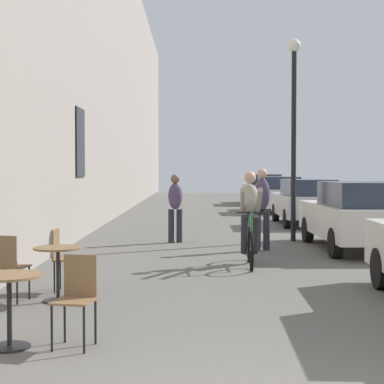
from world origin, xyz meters
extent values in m
cube|color=gray|center=(-3.45, 14.00, 5.57)|extent=(0.50, 68.00, 11.15)
cube|color=black|center=(-3.18, 11.64, 2.42)|extent=(0.04, 1.10, 1.70)
cylinder|color=black|center=(-2.19, 2.22, 0.01)|extent=(0.40, 0.40, 0.02)
cylinder|color=black|center=(-2.19, 2.22, 0.36)|extent=(0.05, 0.05, 0.67)
cylinder|color=brown|center=(-2.19, 2.22, 0.71)|extent=(0.64, 0.64, 0.02)
cylinder|color=black|center=(-1.43, 2.03, 0.23)|extent=(0.02, 0.02, 0.45)
cylinder|color=black|center=(-1.75, 2.09, 0.23)|extent=(0.02, 0.02, 0.45)
cylinder|color=black|center=(-1.37, 2.35, 0.23)|extent=(0.02, 0.02, 0.45)
cylinder|color=black|center=(-1.69, 2.41, 0.23)|extent=(0.02, 0.02, 0.45)
cube|color=brown|center=(-1.56, 2.22, 0.46)|extent=(0.44, 0.44, 0.02)
cube|color=brown|center=(-1.52, 2.40, 0.68)|extent=(0.34, 0.08, 0.42)
cylinder|color=black|center=(-2.17, 4.36, 0.01)|extent=(0.40, 0.40, 0.02)
cylinder|color=black|center=(-2.17, 4.36, 0.36)|extent=(0.05, 0.05, 0.67)
cylinder|color=brown|center=(-2.17, 4.36, 0.71)|extent=(0.64, 0.64, 0.02)
cylinder|color=black|center=(-2.90, 4.56, 0.23)|extent=(0.02, 0.02, 0.45)
cylinder|color=black|center=(-2.59, 4.48, 0.23)|extent=(0.02, 0.02, 0.45)
cylinder|color=black|center=(-2.66, 4.17, 0.23)|extent=(0.02, 0.02, 0.45)
cube|color=brown|center=(-2.78, 4.36, 0.46)|extent=(0.46, 0.46, 0.02)
cube|color=brown|center=(-2.82, 4.19, 0.68)|extent=(0.34, 0.10, 0.42)
cylinder|color=black|center=(-2.01, 5.21, 0.23)|extent=(0.02, 0.02, 0.45)
cylinder|color=black|center=(-2.02, 4.88, 0.23)|extent=(0.02, 0.02, 0.45)
cylinder|color=black|center=(-2.33, 5.22, 0.23)|extent=(0.02, 0.02, 0.45)
cylinder|color=black|center=(-2.34, 4.90, 0.23)|extent=(0.02, 0.02, 0.45)
cube|color=brown|center=(-2.17, 5.05, 0.46)|extent=(0.40, 0.40, 0.02)
cube|color=brown|center=(-2.35, 5.06, 0.68)|extent=(0.03, 0.34, 0.42)
torus|color=black|center=(0.62, 6.88, 0.33)|extent=(0.09, 0.71, 0.71)
torus|color=black|center=(0.67, 7.93, 0.33)|extent=(0.09, 0.71, 0.71)
cylinder|color=#2D6B38|center=(0.67, 7.84, 0.61)|extent=(0.05, 0.22, 0.58)
cylinder|color=#2D6B38|center=(0.64, 7.34, 0.95)|extent=(0.08, 0.83, 0.14)
cylinder|color=#2D6B38|center=(0.62, 6.90, 0.67)|extent=(0.04, 0.09, 0.67)
cylinder|color=#2D6B38|center=(0.65, 7.43, 0.37)|extent=(0.09, 1.00, 0.12)
cylinder|color=black|center=(0.62, 6.93, 1.00)|extent=(0.52, 0.05, 0.03)
ellipsoid|color=black|center=(0.66, 7.75, 0.93)|extent=(0.12, 0.24, 0.06)
ellipsoid|color=#9E9384|center=(0.66, 7.67, 1.21)|extent=(0.36, 0.37, 0.59)
sphere|color=tan|center=(0.66, 7.63, 1.60)|extent=(0.22, 0.22, 0.22)
cylinder|color=#26262D|center=(0.75, 7.58, 0.55)|extent=(0.15, 0.40, 0.75)
cylinder|color=#26262D|center=(0.55, 7.59, 0.55)|extent=(0.15, 0.40, 0.75)
cylinder|color=#9E9384|center=(0.78, 7.27, 1.20)|extent=(0.11, 0.75, 0.48)
cylinder|color=#9E9384|center=(0.50, 7.28, 1.20)|extent=(0.14, 0.75, 0.48)
cylinder|color=#26262D|center=(1.00, 9.57, 0.44)|extent=(0.14, 0.14, 0.87)
cylinder|color=#26262D|center=(1.20, 9.60, 0.44)|extent=(0.14, 0.14, 0.87)
ellipsoid|color=#4C3D5B|center=(1.10, 9.58, 1.21)|extent=(0.37, 0.28, 0.69)
sphere|color=tan|center=(1.10, 9.58, 1.66)|extent=(0.22, 0.22, 0.22)
cylinder|color=#26262D|center=(-0.91, 11.04, 0.40)|extent=(0.14, 0.14, 0.80)
cylinder|color=#26262D|center=(-0.71, 11.07, 0.40)|extent=(0.14, 0.14, 0.80)
ellipsoid|color=#4C3D5B|center=(-0.81, 11.06, 1.11)|extent=(0.37, 0.29, 0.63)
sphere|color=brown|center=(-0.81, 11.06, 1.53)|extent=(0.22, 0.22, 0.22)
cylinder|color=black|center=(2.06, 11.32, 2.30)|extent=(0.12, 0.12, 4.60)
sphere|color=silver|center=(2.06, 11.32, 4.74)|extent=(0.32, 0.32, 0.32)
cylinder|color=black|center=(2.35, 5.22, 0.30)|extent=(0.21, 0.61, 0.60)
cube|color=beige|center=(3.18, 9.78, 0.64)|extent=(1.78, 4.20, 0.68)
cube|color=#283342|center=(3.19, 9.28, 1.23)|extent=(1.48, 2.27, 0.50)
cylinder|color=black|center=(2.38, 11.15, 0.30)|extent=(0.20, 0.60, 0.60)
cylinder|color=black|center=(3.96, 11.17, 0.30)|extent=(0.20, 0.60, 0.60)
cylinder|color=black|center=(2.41, 8.40, 0.30)|extent=(0.20, 0.60, 0.60)
cube|color=#B7B7BC|center=(3.20, 15.99, 0.62)|extent=(1.71, 4.08, 0.66)
cube|color=#283342|center=(3.19, 15.50, 1.20)|extent=(1.43, 2.21, 0.49)
cylinder|color=black|center=(2.44, 17.34, 0.29)|extent=(0.19, 0.59, 0.59)
cylinder|color=black|center=(3.97, 17.32, 0.29)|extent=(0.19, 0.59, 0.59)
cylinder|color=black|center=(2.42, 14.65, 0.29)|extent=(0.19, 0.59, 0.59)
cylinder|color=black|center=(3.95, 14.64, 0.29)|extent=(0.19, 0.59, 0.59)
cube|color=beige|center=(3.14, 22.11, 0.63)|extent=(1.75, 4.15, 0.67)
cube|color=#283342|center=(3.14, 21.62, 1.22)|extent=(1.46, 2.25, 0.50)
cylinder|color=black|center=(2.34, 23.47, 0.30)|extent=(0.20, 0.60, 0.60)
cylinder|color=black|center=(3.90, 23.48, 0.30)|extent=(0.20, 0.60, 0.60)
cylinder|color=black|center=(2.37, 20.74, 0.30)|extent=(0.20, 0.60, 0.60)
cylinder|color=black|center=(3.93, 20.76, 0.30)|extent=(0.20, 0.60, 0.60)
cube|color=#B7B7BC|center=(3.22, 28.21, 0.66)|extent=(1.78, 4.29, 0.70)
cube|color=#283342|center=(3.22, 27.70, 1.27)|extent=(1.50, 2.32, 0.52)
cylinder|color=black|center=(2.41, 29.63, 0.31)|extent=(0.20, 0.62, 0.62)
cylinder|color=black|center=(4.03, 29.63, 0.31)|extent=(0.20, 0.62, 0.62)
cylinder|color=black|center=(2.42, 26.80, 0.31)|extent=(0.20, 0.62, 0.62)
cylinder|color=black|center=(4.03, 26.80, 0.31)|extent=(0.20, 0.62, 0.62)
camera|label=1|loc=(-0.41, -3.77, 1.73)|focal=58.17mm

